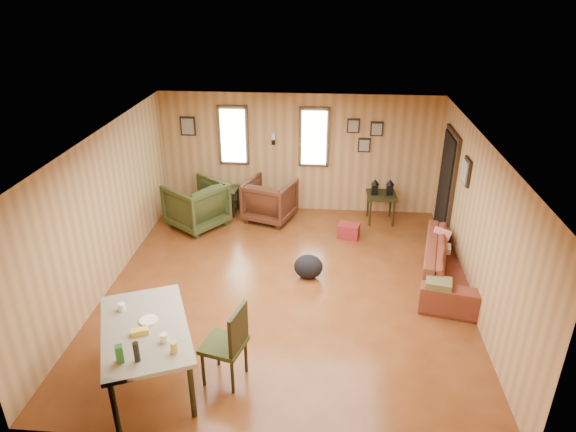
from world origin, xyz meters
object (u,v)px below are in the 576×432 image
at_px(recliner_brown, 270,198).
at_px(recliner_green, 196,203).
at_px(sofa, 453,257).
at_px(end_table, 225,196).
at_px(dining_table, 145,333).
at_px(side_table, 382,193).

xyz_separation_m(recliner_brown, recliner_green, (-1.37, -0.43, 0.04)).
xyz_separation_m(sofa, recliner_green, (-4.49, 1.59, 0.06)).
relative_size(sofa, end_table, 3.35).
relative_size(recliner_green, dining_table, 0.53).
distance_m(recliner_brown, end_table, 0.97).
bearing_deg(sofa, dining_table, 135.23).
xyz_separation_m(recliner_brown, dining_table, (-0.90, -4.64, 0.29)).
distance_m(sofa, dining_table, 4.81).
xyz_separation_m(sofa, dining_table, (-4.02, -2.62, 0.31)).
height_order(recliner_brown, dining_table, dining_table).
bearing_deg(side_table, recliner_green, -171.77).
bearing_deg(end_table, recliner_green, -123.24).
distance_m(recliner_brown, side_table, 2.18).
xyz_separation_m(recliner_green, end_table, (0.43, 0.65, -0.12)).
xyz_separation_m(side_table, dining_table, (-3.07, -4.73, 0.13)).
distance_m(sofa, end_table, 4.65).
bearing_deg(sofa, recliner_brown, 69.28).
height_order(sofa, dining_table, dining_table).
xyz_separation_m(end_table, side_table, (3.12, -0.14, 0.24)).
distance_m(recliner_green, end_table, 0.79).
bearing_deg(dining_table, sofa, 10.17).
bearing_deg(recliner_brown, sofa, 165.48).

